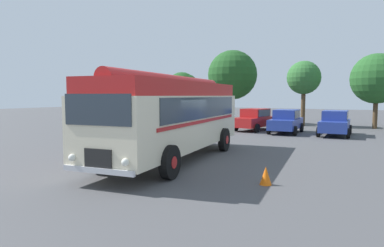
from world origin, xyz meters
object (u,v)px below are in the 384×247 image
at_px(car_mid_left, 286,121).
at_px(vintage_bus, 174,114).
at_px(car_mid_right, 335,123).
at_px(traffic_cone, 266,176).
at_px(car_near_left, 255,119).

bearing_deg(car_mid_left, vintage_bus, -96.45).
distance_m(car_mid_right, traffic_cone, 14.63).
height_order(car_near_left, car_mid_left, same).
bearing_deg(car_mid_right, car_mid_left, -178.49).
relative_size(car_near_left, car_mid_right, 1.03).
bearing_deg(car_mid_right, traffic_cone, -90.31).
height_order(vintage_bus, traffic_cone, vintage_bus).
distance_m(car_mid_left, car_mid_right, 3.23).
xyz_separation_m(car_mid_left, traffic_cone, (3.15, -14.54, -0.57)).
bearing_deg(traffic_cone, car_mid_left, 102.21).
distance_m(vintage_bus, car_mid_right, 13.46).
distance_m(car_near_left, traffic_cone, 16.29).
bearing_deg(car_mid_right, car_near_left, 173.93).
xyz_separation_m(car_near_left, car_mid_right, (5.80, -0.62, 0.00)).
bearing_deg(car_near_left, car_mid_right, -6.07).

